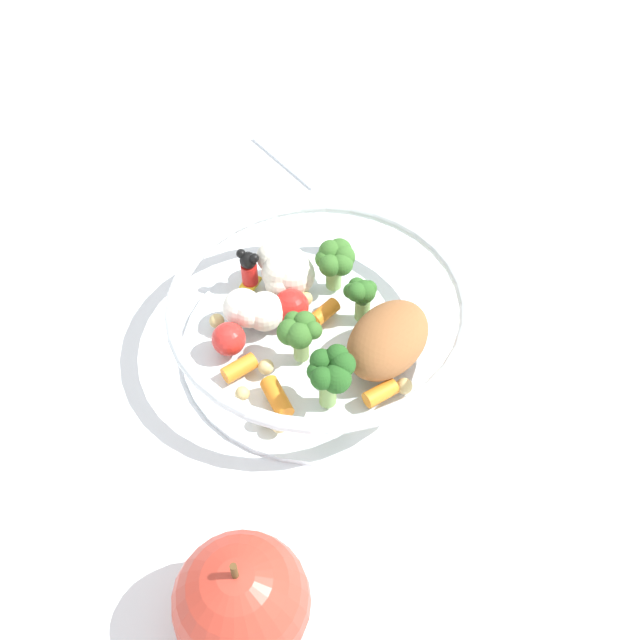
# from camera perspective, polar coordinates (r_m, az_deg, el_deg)

# --- Properties ---
(ground_plane) EXTENTS (2.40, 2.40, 0.00)m
(ground_plane) POSITION_cam_1_polar(r_m,az_deg,el_deg) (0.54, 0.65, -1.68)
(ground_plane) COLOR white
(food_container) EXTENTS (0.22, 0.22, 0.06)m
(food_container) POSITION_cam_1_polar(r_m,az_deg,el_deg) (0.52, -0.21, 0.36)
(food_container) COLOR white
(food_container) RESTS_ON ground_plane
(loose_apple) EXTENTS (0.08, 0.08, 0.09)m
(loose_apple) POSITION_cam_1_polar(r_m,az_deg,el_deg) (0.41, -6.38, -21.79)
(loose_apple) COLOR #BC3828
(loose_apple) RESTS_ON ground_plane
(folded_napkin) EXTENTS (0.11, 0.12, 0.01)m
(folded_napkin) POSITION_cam_1_polar(r_m,az_deg,el_deg) (0.73, 0.49, 14.26)
(folded_napkin) COLOR white
(folded_napkin) RESTS_ON ground_plane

